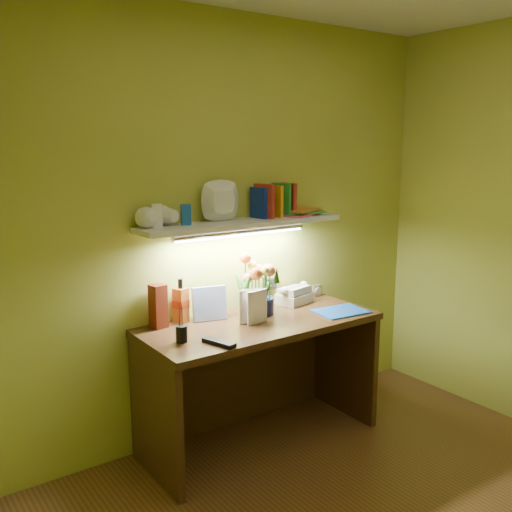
{
  "coord_description": "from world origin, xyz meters",
  "views": [
    {
      "loc": [
        -1.85,
        -1.36,
        1.76
      ],
      "look_at": [
        0.07,
        1.35,
        1.1
      ],
      "focal_mm": 40.0,
      "sensor_mm": 36.0,
      "label": 1
    }
  ],
  "objects_px": {
    "flower_bouquet": "(257,285)",
    "desk": "(261,382)",
    "desk_clock": "(316,290)",
    "whisky_bottle": "(181,301)",
    "telephone": "(294,293)"
  },
  "relations": [
    {
      "from": "telephone",
      "to": "desk",
      "type": "bearing_deg",
      "value": -168.48
    },
    {
      "from": "desk",
      "to": "flower_bouquet",
      "type": "distance_m",
      "value": 0.57
    },
    {
      "from": "desk_clock",
      "to": "whisky_bottle",
      "type": "xyz_separation_m",
      "value": [
        -1.01,
        0.01,
        0.09
      ]
    },
    {
      "from": "flower_bouquet",
      "to": "whisky_bottle",
      "type": "xyz_separation_m",
      "value": [
        -0.46,
        0.11,
        -0.05
      ]
    },
    {
      "from": "telephone",
      "to": "desk_clock",
      "type": "xyz_separation_m",
      "value": [
        0.23,
        0.05,
        -0.03
      ]
    },
    {
      "from": "telephone",
      "to": "desk_clock",
      "type": "distance_m",
      "value": 0.24
    },
    {
      "from": "desk",
      "to": "flower_bouquet",
      "type": "relative_size",
      "value": 3.96
    },
    {
      "from": "desk",
      "to": "flower_bouquet",
      "type": "xyz_separation_m",
      "value": [
        0.07,
        0.13,
        0.55
      ]
    },
    {
      "from": "flower_bouquet",
      "to": "telephone",
      "type": "distance_m",
      "value": 0.35
    },
    {
      "from": "flower_bouquet",
      "to": "desk_clock",
      "type": "relative_size",
      "value": 4.74
    },
    {
      "from": "desk_clock",
      "to": "whisky_bottle",
      "type": "height_order",
      "value": "whisky_bottle"
    },
    {
      "from": "desk",
      "to": "desk_clock",
      "type": "relative_size",
      "value": 18.78
    },
    {
      "from": "flower_bouquet",
      "to": "desk",
      "type": "bearing_deg",
      "value": -118.19
    },
    {
      "from": "telephone",
      "to": "whisky_bottle",
      "type": "xyz_separation_m",
      "value": [
        -0.78,
        0.07,
        0.06
      ]
    },
    {
      "from": "desk",
      "to": "whisky_bottle",
      "type": "relative_size",
      "value": 5.49
    }
  ]
}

